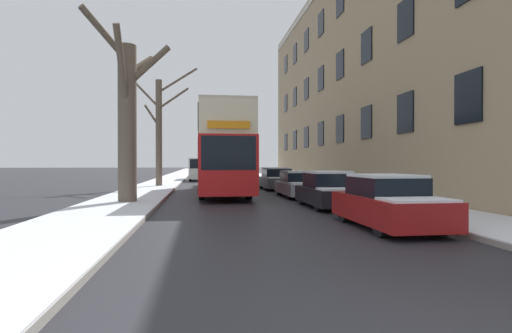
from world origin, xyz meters
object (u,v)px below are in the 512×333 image
parked_car_0 (388,203)px  parked_car_2 (298,185)px  parked_car_1 (329,191)px  parked_car_3 (277,179)px  bare_tree_left_0 (127,115)px  oncoming_van (199,168)px  double_decker_bus (222,148)px  bare_tree_left_1 (159,128)px  pedestrian_left_sidewalk (131,178)px

parked_car_0 → parked_car_2: parked_car_0 is taller
parked_car_1 → parked_car_3: bearing=90.0°
bare_tree_left_0 → parked_car_2: 9.04m
parked_car_2 → oncoming_van: bearing=104.2°
double_decker_bus → parked_car_2: double_decker_bus is taller
bare_tree_left_1 → oncoming_van: 12.19m
double_decker_bus → parked_car_3: 5.49m
bare_tree_left_0 → parked_car_3: bare_tree_left_0 is taller
bare_tree_left_1 → parked_car_2: bearing=-48.2°
double_decker_bus → parked_car_2: size_ratio=2.82×
double_decker_bus → oncoming_van: bearing=94.3°
bare_tree_left_0 → parked_car_3: size_ratio=1.70×
parked_car_3 → pedestrian_left_sidewalk: 9.27m
parked_car_0 → oncoming_van: (-5.13, 30.17, 0.54)m
parked_car_1 → oncoming_van: size_ratio=0.80×
bare_tree_left_0 → parked_car_1: bearing=-13.5°
parked_car_2 → parked_car_0: bearing=-90.0°
oncoming_van → parked_car_1: bearing=-78.5°
parked_car_2 → double_decker_bus: bearing=146.6°
parked_car_2 → bare_tree_left_0: bearing=-159.2°
pedestrian_left_sidewalk → bare_tree_left_0: bearing=110.0°
bare_tree_left_1 → double_decker_bus: bare_tree_left_1 is taller
parked_car_3 → double_decker_bus: bearing=-137.6°
parked_car_3 → oncoming_van: size_ratio=0.91×
parked_car_0 → oncoming_van: size_ratio=0.82×
bare_tree_left_1 → parked_car_2: size_ratio=2.07×
bare_tree_left_0 → double_decker_bus: 6.99m
bare_tree_left_1 → oncoming_van: (2.72, 11.50, -3.02)m
parked_car_2 → pedestrian_left_sidewalk: size_ratio=2.63×
parked_car_0 → pedestrian_left_sidewalk: size_ratio=2.56×
parked_car_0 → parked_car_2: (-0.00, 9.89, -0.05)m
bare_tree_left_0 → parked_car_0: (7.95, -6.88, -3.05)m
parked_car_1 → pedestrian_left_sidewalk: (-8.91, 8.33, 0.21)m
oncoming_van → bare_tree_left_0: bearing=-96.9°
bare_tree_left_0 → pedestrian_left_sidewalk: 7.09m
parked_car_0 → parked_car_1: (-0.00, 4.97, -0.01)m
parked_car_0 → bare_tree_left_0: bearing=139.1°
parked_car_1 → pedestrian_left_sidewalk: size_ratio=2.48×
parked_car_1 → oncoming_van: 25.72m
parked_car_3 → parked_car_0: bearing=-90.0°
bare_tree_left_1 → parked_car_0: bare_tree_left_1 is taller
bare_tree_left_1 → parked_car_1: (7.85, -13.70, -3.57)m
oncoming_van → pedestrian_left_sidewalk: oncoming_van is taller
parked_car_0 → parked_car_1: size_ratio=1.03×
parked_car_0 → parked_car_3: bearing=90.0°
bare_tree_left_0 → bare_tree_left_1: 11.81m
double_decker_bus → bare_tree_left_0: bearing=-126.9°
bare_tree_left_1 → pedestrian_left_sidewalk: bearing=-101.1°
double_decker_bus → oncoming_van: 17.88m
parked_car_1 → parked_car_0: bearing=-90.0°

